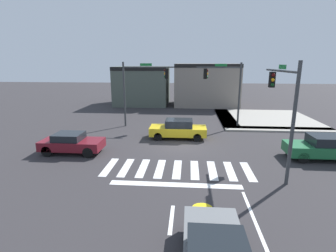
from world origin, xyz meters
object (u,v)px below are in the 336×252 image
object	(u,v)px
traffic_signal_southeast	(283,98)
car_yellow	(178,129)
traffic_signal_northwest	(142,83)
car_maroon	(72,143)
car_green	(325,147)
traffic_signal_northeast	(225,84)

from	to	relation	value
traffic_signal_southeast	car_yellow	bearing A→B (deg)	44.05
traffic_signal_northwest	traffic_signal_southeast	distance (m)	13.74
car_yellow	car_maroon	xyz separation A→B (m)	(-7.16, -4.16, -0.06)
traffic_signal_northwest	car_yellow	size ratio (longest dim) A/B	1.34
car_green	car_yellow	size ratio (longest dim) A/B	1.00
traffic_signal_northeast	car_yellow	size ratio (longest dim) A/B	1.33
traffic_signal_northeast	traffic_signal_southeast	size ratio (longest dim) A/B	0.98
car_green	car_yellow	xyz separation A→B (m)	(-9.59, 3.95, -0.02)
traffic_signal_northwest	traffic_signal_southeast	size ratio (longest dim) A/B	0.99
car_yellow	car_maroon	distance (m)	8.27
car_yellow	car_maroon	bearing A→B (deg)	-149.85
car_green	car_maroon	world-z (taller)	car_green
traffic_signal_southeast	car_green	xyz separation A→B (m)	(3.69, 2.15, -3.42)
traffic_signal_northwest	traffic_signal_northeast	size ratio (longest dim) A/B	1.01
traffic_signal_southeast	car_maroon	distance (m)	13.66
car_green	car_yellow	bearing A→B (deg)	-22.39
traffic_signal_southeast	car_maroon	xyz separation A→B (m)	(-13.06, 1.95, -3.50)
traffic_signal_northeast	car_maroon	distance (m)	14.48
car_green	car_maroon	distance (m)	16.75
car_maroon	traffic_signal_southeast	bearing A→B (deg)	171.52
traffic_signal_northwest	car_green	distance (m)	15.69
traffic_signal_northeast	traffic_signal_southeast	distance (m)	10.46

